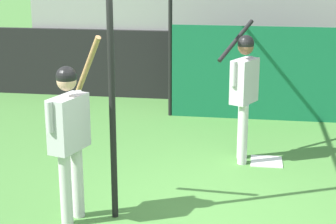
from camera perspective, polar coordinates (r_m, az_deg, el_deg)
name	(u,v)px	position (r m, az deg, el deg)	size (l,w,h in m)	color
ground_plane	(206,224)	(6.25, 3.87, -11.24)	(60.00, 60.00, 0.00)	#477F38
outfield_wall	(231,67)	(11.13, 6.38, 4.56)	(24.00, 0.12, 1.37)	black
bleacher_section	(235,15)	(12.65, 6.85, 9.72)	(8.15, 3.20, 3.05)	#9E9E99
batting_cage	(268,48)	(9.09, 10.17, 6.40)	(3.44, 4.20, 3.18)	black
home_plate	(266,161)	(8.07, 9.96, -4.96)	(0.44, 0.44, 0.02)	white
player_batter	(244,86)	(7.77, 7.72, 2.62)	(0.59, 0.93, 1.93)	silver
player_waiting	(69,130)	(6.02, -9.98, -1.77)	(0.52, 0.84, 2.02)	silver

